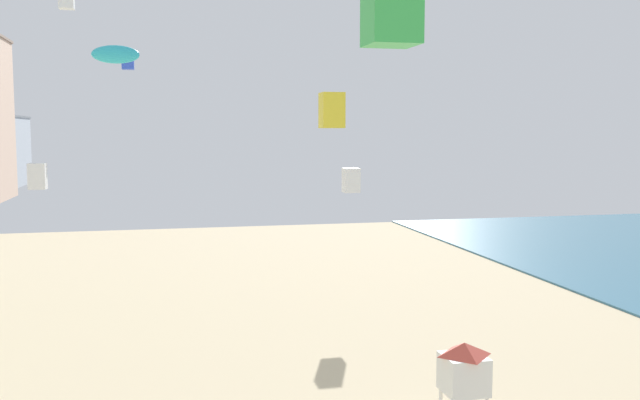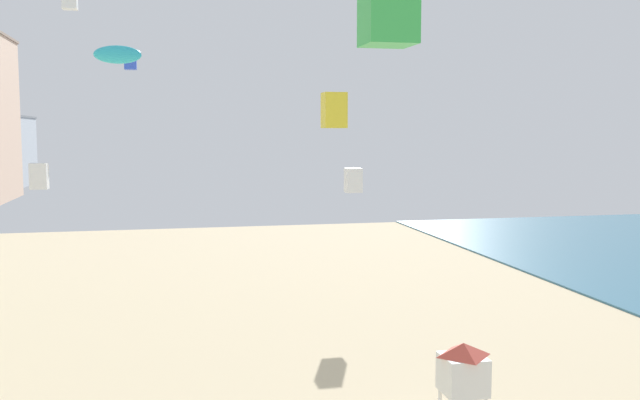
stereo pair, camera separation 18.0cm
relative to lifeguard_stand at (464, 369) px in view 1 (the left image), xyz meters
name	(u,v)px [view 1 (the left image)]	position (x,y,z in m)	size (l,w,h in m)	color
lifeguard_stand	(464,369)	(0.00, 0.00, 0.00)	(1.10, 1.10, 2.55)	white
kite_green_box	(392,5)	(-3.31, -3.58, 8.67)	(0.98, 0.98, 1.54)	green
kite_white_box_2	(351,180)	(1.31, 16.01, 3.90)	(0.75, 0.75, 1.18)	white
kite_yellow_box	(332,110)	(0.53, 16.76, 7.28)	(1.10, 1.10, 1.73)	yellow
kite_white_box_3	(37,176)	(-11.85, 8.99, 4.71)	(0.57, 0.57, 0.90)	white
kite_cyan_parafoil	(116,54)	(-9.39, 13.43, 9.38)	(1.91, 0.53, 0.74)	#2DB7CC
kite_blue_box	(128,60)	(-9.06, 17.41, 9.55)	(0.55, 0.55, 0.86)	blue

